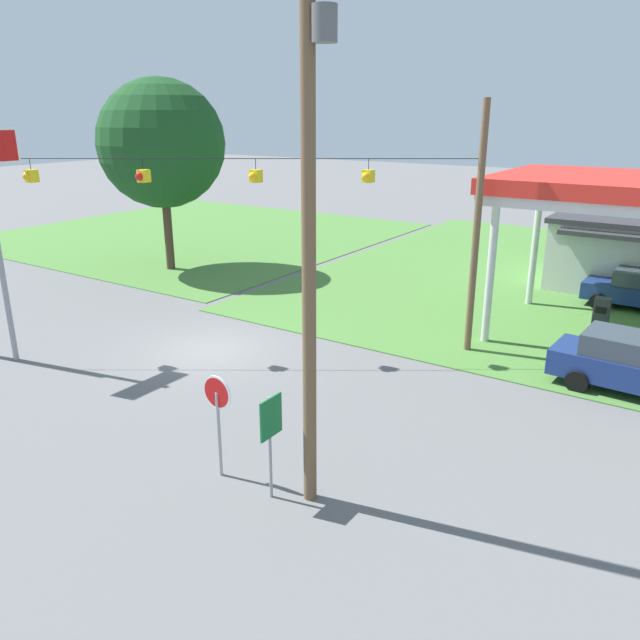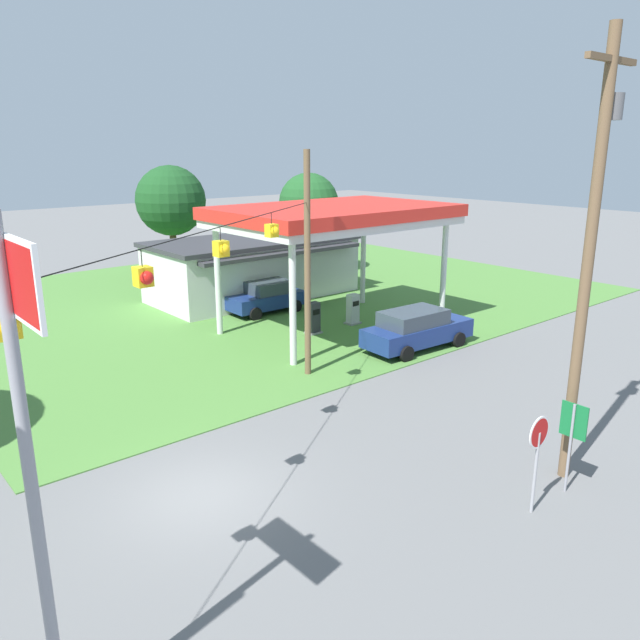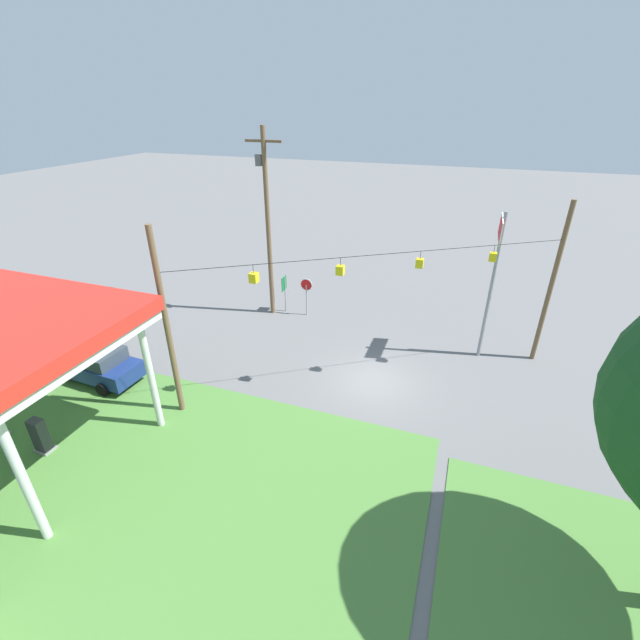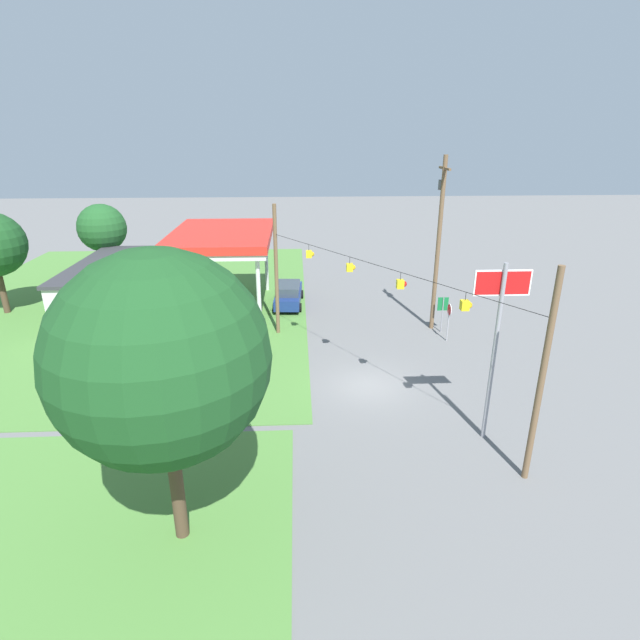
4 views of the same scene
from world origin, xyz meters
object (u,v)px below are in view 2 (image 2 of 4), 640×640
Objects in this scene: fuel_pump_near at (313,319)px; stop_sign_overhead at (22,386)px; tree_behind_station at (171,201)px; fuel_pump_far at (353,310)px; car_at_pumps_rear at (267,296)px; car_at_pumps_front at (417,329)px; utility_pole_main at (591,244)px; gas_station_store at (254,267)px; route_sign at (573,430)px; stop_sign_roadside at (538,444)px; gas_station_canopy at (334,217)px; tree_far_back at (309,204)px.

stop_sign_overhead is at bearing -140.18° from fuel_pump_near.
fuel_pump_far is at bearing -85.56° from tree_behind_station.
car_at_pumps_front is at bearing 98.98° from car_at_pumps_rear.
utility_pole_main is (-3.78, -18.99, 5.36)m from car_at_pumps_rear.
stop_sign_overhead reaches higher than gas_station_store.
route_sign is (-6.11, -22.90, -0.02)m from gas_station_store.
stop_sign_roadside is at bearing -102.26° from tree_behind_station.
car_at_pumps_rear is 20.09m from utility_pole_main.
stop_sign_roadside is 0.32× the size of stop_sign_overhead.
stop_sign_roadside reaches higher than car_at_pumps_front.
car_at_pumps_front is (-0.57, -4.62, 0.19)m from fuel_pump_far.
car_at_pumps_front is 0.47× the size of utility_pole_main.
gas_station_canopy is at bearing 37.70° from stop_sign_overhead.
car_at_pumps_front is at bearing -91.17° from gas_station_store.
gas_station_canopy is 4.45× the size of route_sign.
route_sign is at bearing -113.42° from fuel_pump_far.
gas_station_store is 1.51× the size of stop_sign_overhead.
stop_sign_roadside is at bearing -108.48° from gas_station_store.
gas_station_canopy is at bearing 101.72° from car_at_pumps_front.
fuel_pump_near is 0.61× the size of stop_sign_roadside.
car_at_pumps_rear is (-0.64, 4.62, -4.51)m from gas_station_canopy.
utility_pole_main reaches higher than stop_sign_overhead.
fuel_pump_far is 0.14× the size of utility_pole_main.
car_at_pumps_rear is 11.30m from tree_far_back.
stop_sign_overhead reaches higher than tree_far_back.
stop_sign_overhead is (-16.61, -17.96, 4.67)m from car_at_pumps_rear.
car_at_pumps_front reaches higher than fuel_pump_near.
utility_pole_main is (-3.16, -14.37, 5.51)m from fuel_pump_near.
stop_sign_roadside is 0.37× the size of tree_far_back.
gas_station_store is 24.11m from stop_sign_roadside.
car_at_pumps_front is 0.67× the size of stop_sign_overhead.
gas_station_canopy is at bearing -124.32° from tree_far_back.
gas_station_store is 4.74× the size of stop_sign_roadside.
utility_pole_main is (0.73, 0.45, 4.53)m from route_sign.
utility_pole_main is at bearing -111.60° from fuel_pump_far.
utility_pole_main is at bearing -114.54° from car_at_pumps_front.
tree_far_back reaches higher than stop_sign_roadside.
fuel_pump_far is 0.61× the size of stop_sign_roadside.
stop_sign_overhead is 0.70× the size of utility_pole_main.
gas_station_canopy is 15.06m from utility_pole_main.
gas_station_store is 1.73× the size of tree_far_back.
tree_far_back is (8.92, 11.22, 4.06)m from fuel_pump_near.
fuel_pump_far is 0.37× the size of car_at_pumps_rear.
stop_sign_overhead is at bearing -150.94° from car_at_pumps_front.
car_at_pumps_front is 2.19× the size of route_sign.
gas_station_canopy reaches higher than fuel_pump_near.
tree_behind_station reaches higher than route_sign.
gas_station_store is 8.71m from tree_behind_station.
stop_sign_overhead is (-15.99, -13.33, 4.82)m from fuel_pump_near.
tree_behind_station reaches higher than tree_far_back.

